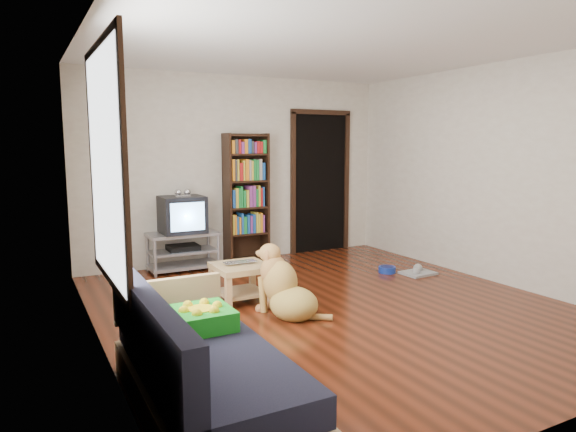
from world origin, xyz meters
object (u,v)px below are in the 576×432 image
grey_rag (418,273)px  crt_tv (182,214)px  dog (284,289)px  green_cushion (201,318)px  bookshelf (246,191)px  tv_stand (183,250)px  sofa (200,373)px  coffee_table (241,276)px  dog_bowl (387,270)px  laptop (242,264)px

grey_rag → crt_tv: crt_tv is taller
grey_rag → dog: bearing=-164.9°
green_cushion → grey_rag: bearing=25.6°
bookshelf → dog: bearing=-104.7°
bookshelf → tv_stand: bearing=-174.4°
sofa → coffee_table: sofa is taller
tv_stand → sofa: 3.76m
sofa → dog: bearing=46.7°
tv_stand → coffee_table: (0.14, -1.64, 0.01)m
crt_tv → dog: crt_tv is taller
dog_bowl → crt_tv: size_ratio=0.38×
bookshelf → grey_rag: bearing=-46.6°
crt_tv → coffee_table: size_ratio=1.05×
green_cushion → coffee_table: 1.95m
laptop → coffee_table: (-0.00, 0.03, -0.13)m
green_cushion → crt_tv: crt_tv is taller
grey_rag → coffee_table: bearing=-180.0°
laptop → bookshelf: 2.03m
sofa → dog: sofa is taller
crt_tv → sofa: bearing=-104.9°
laptop → grey_rag: laptop is taller
bookshelf → laptop: bearing=-114.8°
laptop → bookshelf: bookshelf is taller
dog_bowl → bookshelf: 2.21m
coffee_table → green_cushion: bearing=-120.7°
laptop → tv_stand: (-0.14, 1.67, -0.14)m
green_cushion → dog_bowl: green_cushion is taller
crt_tv → sofa: (-0.97, -3.65, -0.48)m
tv_stand → coffee_table: size_ratio=1.64×
grey_rag → tv_stand: size_ratio=0.44×
bookshelf → sofa: 4.26m
tv_stand → sofa: (-0.97, -3.63, -0.01)m
laptop → grey_rag: size_ratio=0.88×
dog → dog_bowl: bearing=23.7°
grey_rag → crt_tv: (-2.58, 1.66, 0.73)m
dog → sofa: bearing=-133.3°
grey_rag → sofa: (-3.56, -1.99, 0.25)m
green_cushion → laptop: size_ratio=1.14×
tv_stand → coffee_table: tv_stand is taller
green_cushion → sofa: bearing=-111.0°
tv_stand → dog: dog is taller
dog_bowl → coffee_table: (-2.15, -0.25, 0.24)m
sofa → grey_rag: bearing=29.3°
grey_rag → crt_tv: 3.16m
laptop → coffee_table: size_ratio=0.64×
bookshelf → green_cushion: bearing=-117.9°
green_cushion → tv_stand: green_cushion is taller
bookshelf → sofa: size_ratio=1.00×
green_cushion → sofa: (-0.12, -0.33, -0.23)m
tv_stand → bookshelf: size_ratio=0.50×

